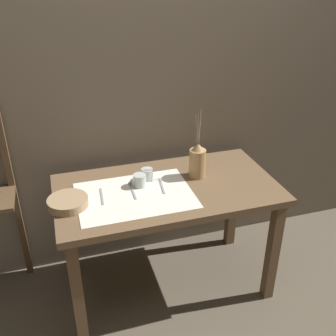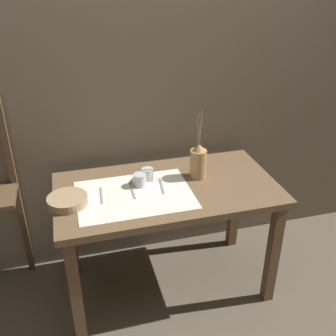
{
  "view_description": "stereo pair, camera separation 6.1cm",
  "coord_description": "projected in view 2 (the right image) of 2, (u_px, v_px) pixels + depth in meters",
  "views": [
    {
      "loc": [
        -0.56,
        -1.83,
        1.87
      ],
      "look_at": [
        0.01,
        0.0,
        0.85
      ],
      "focal_mm": 42.0,
      "sensor_mm": 36.0,
      "label": 1
    },
    {
      "loc": [
        -0.5,
        -1.85,
        1.87
      ],
      "look_at": [
        0.01,
        0.0,
        0.85
      ],
      "focal_mm": 42.0,
      "sensor_mm": 36.0,
      "label": 2
    }
  ],
  "objects": [
    {
      "name": "glass_tumbler_near",
      "position": [
        140.0,
        180.0,
        2.22
      ],
      "size": [
        0.07,
        0.07,
        0.07
      ],
      "color": "#B7C1BC",
      "rests_on": "wooden_table"
    },
    {
      "name": "knife_center",
      "position": [
        162.0,
        186.0,
        2.22
      ],
      "size": [
        0.03,
        0.17,
        0.0
      ],
      "color": "#939399",
      "rests_on": "wooden_table"
    },
    {
      "name": "wooden_table",
      "position": [
        167.0,
        202.0,
        2.27
      ],
      "size": [
        1.26,
        0.68,
        0.73
      ],
      "color": "brown",
      "rests_on": "ground_plane"
    },
    {
      "name": "pitcher_with_flowers",
      "position": [
        198.0,
        162.0,
        2.28
      ],
      "size": [
        0.1,
        0.1,
        0.41
      ],
      "color": "#A87F4C",
      "rests_on": "wooden_table"
    },
    {
      "name": "stone_wall_back",
      "position": [
        148.0,
        85.0,
        2.39
      ],
      "size": [
        7.0,
        0.06,
        2.4
      ],
      "color": "brown",
      "rests_on": "ground_plane"
    },
    {
      "name": "glass_tumbler_far",
      "position": [
        148.0,
        174.0,
        2.28
      ],
      "size": [
        0.07,
        0.07,
        0.07
      ],
      "color": "#B7C1BC",
      "rests_on": "wooden_table"
    },
    {
      "name": "fork_outer",
      "position": [
        102.0,
        196.0,
        2.13
      ],
      "size": [
        0.02,
        0.17,
        0.0
      ],
      "color": "#939399",
      "rests_on": "wooden_table"
    },
    {
      "name": "ground_plane",
      "position": [
        167.0,
        283.0,
        2.57
      ],
      "size": [
        12.0,
        12.0,
        0.0
      ],
      "primitive_type": "plane",
      "color": "brown"
    },
    {
      "name": "spoon_inner",
      "position": [
        131.0,
        186.0,
        2.22
      ],
      "size": [
        0.02,
        0.18,
        0.02
      ],
      "color": "#939399",
      "rests_on": "wooden_table"
    },
    {
      "name": "wooden_bowl",
      "position": [
        67.0,
        201.0,
        2.05
      ],
      "size": [
        0.21,
        0.21,
        0.05
      ],
      "color": "#9E7F5B",
      "rests_on": "wooden_table"
    },
    {
      "name": "linen_cloth",
      "position": [
        135.0,
        195.0,
        2.15
      ],
      "size": [
        0.63,
        0.45,
        0.0
      ],
      "color": "silver",
      "rests_on": "wooden_table"
    }
  ]
}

